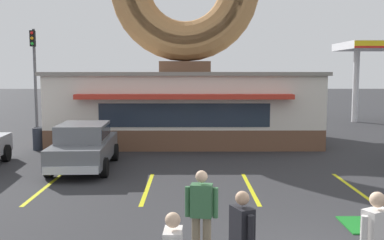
{
  "coord_description": "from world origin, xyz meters",
  "views": [
    {
      "loc": [
        -2.18,
        -7.77,
        3.39
      ],
      "look_at": [
        -2.11,
        5.0,
        2.0
      ],
      "focal_mm": 42.0,
      "sensor_mm": 36.0,
      "label": 1
    }
  ],
  "objects": [
    {
      "name": "parking_stripe_far_left",
      "position": [
        -6.41,
        5.0,
        0.0
      ],
      "size": [
        0.12,
        3.6,
        0.01
      ],
      "primitive_type": "cube",
      "color": "yellow",
      "rests_on": "ground"
    },
    {
      "name": "pedestrian_leather_jacket_man",
      "position": [
        -1.97,
        -0.01,
        0.91
      ],
      "size": [
        0.59,
        0.3,
        1.65
      ],
      "color": "#7F7056",
      "rests_on": "ground"
    },
    {
      "name": "donut_shop_building",
      "position": [
        -2.4,
        13.94,
        3.74
      ],
      "size": [
        12.3,
        6.75,
        10.96
      ],
      "color": "brown",
      "rests_on": "ground"
    },
    {
      "name": "parking_stripe_left",
      "position": [
        -3.41,
        5.0,
        0.0
      ],
      "size": [
        0.12,
        3.6,
        0.01
      ],
      "primitive_type": "cube",
      "color": "yellow",
      "rests_on": "ground"
    },
    {
      "name": "parking_stripe_centre",
      "position": [
        2.59,
        5.0,
        0.0
      ],
      "size": [
        0.12,
        3.6,
        0.01
      ],
      "primitive_type": "cube",
      "color": "yellow",
      "rests_on": "ground"
    },
    {
      "name": "trash_bin",
      "position": [
        -8.69,
        11.47,
        0.5
      ],
      "size": [
        0.57,
        0.57,
        0.97
      ],
      "color": "#232833",
      "rests_on": "ground"
    },
    {
      "name": "pedestrian_hooded_kid",
      "position": [
        -1.4,
        -1.26,
        0.89
      ],
      "size": [
        0.37,
        0.55,
        1.62
      ],
      "color": "#474C66",
      "rests_on": "ground"
    },
    {
      "name": "parking_stripe_mid_left",
      "position": [
        -0.41,
        5.0,
        0.0
      ],
      "size": [
        0.12,
        3.6,
        0.01
      ],
      "primitive_type": "cube",
      "color": "yellow",
      "rests_on": "ground"
    },
    {
      "name": "traffic_light_pole",
      "position": [
        -11.11,
        18.22,
        3.71
      ],
      "size": [
        0.28,
        0.47,
        5.8
      ],
      "color": "#595B60",
      "rests_on": "ground"
    },
    {
      "name": "car_grey",
      "position": [
        -5.86,
        7.67,
        0.87
      ],
      "size": [
        2.12,
        4.63,
        1.6
      ],
      "color": "slate",
      "rests_on": "ground"
    }
  ]
}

